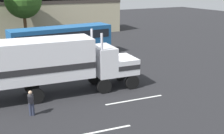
% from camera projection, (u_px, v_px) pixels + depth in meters
% --- Properties ---
extents(ground_plane, '(120.00, 120.00, 0.00)m').
position_uv_depth(ground_plane, '(112.00, 85.00, 22.59)').
color(ground_plane, '#232326').
extents(lane_stripe_near, '(4.40, 0.54, 0.01)m').
position_uv_depth(lane_stripe_near, '(135.00, 100.00, 19.60)').
color(lane_stripe_near, silver).
rests_on(lane_stripe_near, ground_plane).
extents(lane_stripe_mid, '(4.39, 0.60, 0.01)m').
position_uv_depth(lane_stripe_mid, '(94.00, 133.00, 15.27)').
color(lane_stripe_mid, silver).
rests_on(lane_stripe_mid, ground_plane).
extents(semi_truck, '(14.33, 3.81, 4.50)m').
position_uv_depth(semi_truck, '(33.00, 64.00, 19.31)').
color(semi_truck, white).
rests_on(semi_truck, ground_plane).
extents(person_bystander, '(0.37, 0.48, 1.63)m').
position_uv_depth(person_bystander, '(31.00, 102.00, 17.03)').
color(person_bystander, '#2D3347').
rests_on(person_bystander, ground_plane).
extents(parked_bus, '(11.14, 3.23, 3.40)m').
position_uv_depth(parked_bus, '(62.00, 39.00, 30.31)').
color(parked_bus, '#1E5999').
rests_on(parked_bus, ground_plane).
extents(tree_left, '(4.99, 4.99, 8.21)m').
position_uv_depth(tree_left, '(23.00, 0.00, 38.04)').
color(tree_left, brown).
rests_on(tree_left, ground_plane).
extents(building_backdrop, '(22.14, 7.96, 5.38)m').
position_uv_depth(building_backdrop, '(53.00, 15.00, 45.93)').
color(building_backdrop, '#B7AD8C').
rests_on(building_backdrop, ground_plane).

